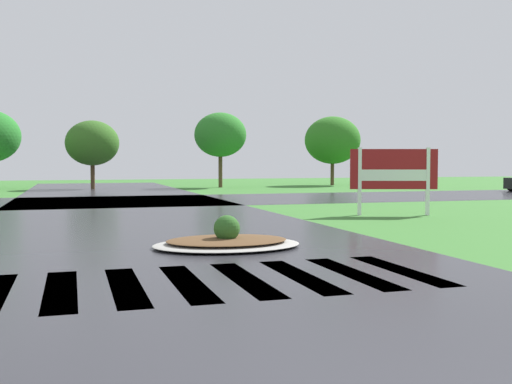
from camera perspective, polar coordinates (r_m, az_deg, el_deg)
asphalt_roadway at (r=13.86m, az=-8.30°, el=-4.64°), size 9.64×80.00×0.01m
asphalt_cross_road at (r=28.51m, az=-12.82°, el=-0.85°), size 90.00×8.67×0.01m
crosswalk_stripes at (r=9.24m, az=-3.76°, el=-8.39°), size 6.75×2.95×0.01m
estate_billboard at (r=20.93m, az=12.91°, el=1.87°), size 2.83×1.00×2.30m
median_island at (r=12.81m, az=-2.78°, el=-4.68°), size 3.15×2.38×0.68m
background_treeline at (r=43.51m, az=-10.07°, el=4.98°), size 38.69×6.32×5.37m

